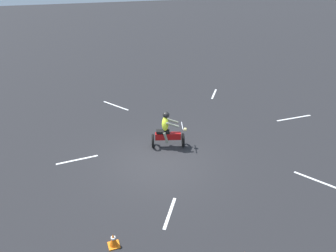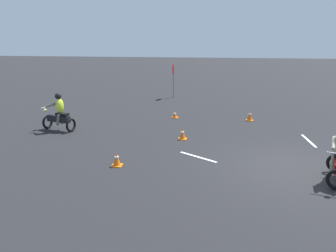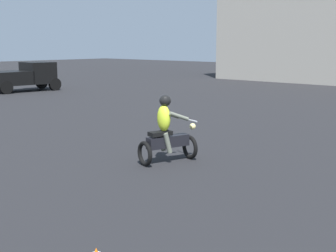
% 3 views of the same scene
% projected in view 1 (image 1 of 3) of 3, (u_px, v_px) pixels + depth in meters
% --- Properties ---
extents(ground_plane, '(120.00, 120.00, 0.00)m').
position_uv_depth(ground_plane, '(159.00, 163.00, 13.06)').
color(ground_plane, black).
extents(motorcycle_rider_foreground, '(1.56, 1.00, 1.66)m').
position_uv_depth(motorcycle_rider_foreground, '(167.00, 132.00, 13.88)').
color(motorcycle_rider_foreground, black).
rests_on(motorcycle_rider_foreground, ground).
extents(traffic_cone_mid_center, '(0.32, 0.32, 0.43)m').
position_uv_depth(traffic_cone_mid_center, '(113.00, 240.00, 9.14)').
color(traffic_cone_mid_center, orange).
rests_on(traffic_cone_mid_center, ground).
extents(lane_stripe_e, '(1.67, 0.22, 0.01)m').
position_uv_depth(lane_stripe_e, '(77.00, 160.00, 13.25)').
color(lane_stripe_e, silver).
rests_on(lane_stripe_e, ground).
extents(lane_stripe_ne, '(0.90, 1.32, 0.01)m').
position_uv_depth(lane_stripe_ne, '(170.00, 213.00, 10.44)').
color(lane_stripe_ne, silver).
rests_on(lane_stripe_ne, ground).
extents(lane_stripe_nw, '(0.93, 1.51, 0.01)m').
position_uv_depth(lane_stripe_nw, '(317.00, 180.00, 11.99)').
color(lane_stripe_nw, silver).
rests_on(lane_stripe_nw, ground).
extents(lane_stripe_w, '(2.05, 0.11, 0.01)m').
position_uv_depth(lane_stripe_w, '(294.00, 118.00, 16.82)').
color(lane_stripe_w, silver).
rests_on(lane_stripe_w, ground).
extents(lane_stripe_sw, '(1.02, 1.41, 0.01)m').
position_uv_depth(lane_stripe_sw, '(214.00, 94.00, 19.90)').
color(lane_stripe_sw, silver).
rests_on(lane_stripe_sw, ground).
extents(lane_stripe_se, '(1.13, 1.73, 0.01)m').
position_uv_depth(lane_stripe_se, '(116.00, 106.00, 18.26)').
color(lane_stripe_se, silver).
rests_on(lane_stripe_se, ground).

